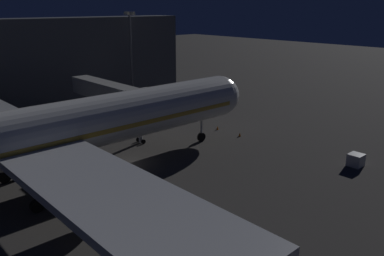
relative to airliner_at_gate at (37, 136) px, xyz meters
name	(u,v)px	position (x,y,z in m)	size (l,w,h in m)	color
ground_plane	(125,164)	(0.00, -9.75, -5.73)	(320.00, 320.00, 0.00)	#383533
airliner_at_gate	(37,136)	(0.00, 0.00, 0.00)	(54.95, 57.42, 17.94)	silver
jet_bridge	(117,94)	(10.46, -15.74, 0.12)	(19.13, 3.40, 7.39)	#9E9E99
apron_floodlight_mast	(131,51)	(25.50, -28.53, 4.11)	(2.90, 0.50, 16.83)	#59595E
baggage_container_near_belt	(356,160)	(-18.52, -29.36, -5.01)	(1.57, 1.62, 1.44)	#B7BABF
traffic_cone_nose_port	(240,134)	(-2.20, -27.77, -5.45)	(0.36, 0.36, 0.55)	orange
traffic_cone_nose_starboard	(218,128)	(2.20, -27.77, -5.45)	(0.36, 0.36, 0.55)	orange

